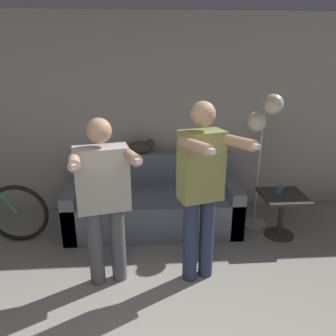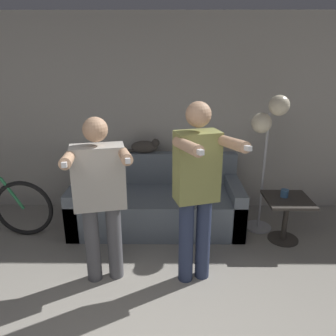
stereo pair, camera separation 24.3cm
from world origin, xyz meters
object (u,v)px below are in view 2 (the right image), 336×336
(floor_lamp, at_px, (269,127))
(side_table, at_px, (287,210))
(couch, at_px, (157,204))
(cat, at_px, (145,146))
(person_right, at_px, (197,185))
(person_left, at_px, (100,191))
(cup, at_px, (285,193))

(floor_lamp, bearing_deg, side_table, -52.38)
(couch, bearing_deg, cat, 114.63)
(floor_lamp, relative_size, side_table, 3.12)
(person_right, relative_size, cat, 3.63)
(couch, distance_m, person_right, 1.37)
(person_right, height_order, side_table, person_right)
(cat, xyz_separation_m, floor_lamp, (1.46, -0.43, 0.36))
(person_left, relative_size, cup, 17.86)
(person_right, relative_size, floor_lamp, 1.04)
(floor_lamp, xyz_separation_m, cup, (0.19, -0.23, -0.73))
(couch, xyz_separation_m, cat, (-0.15, 0.34, 0.67))
(person_right, bearing_deg, side_table, 16.86)
(person_right, xyz_separation_m, side_table, (1.11, 0.73, -0.61))
(person_left, distance_m, cup, 2.13)
(person_right, xyz_separation_m, cup, (1.08, 0.77, -0.42))
(cat, height_order, floor_lamp, floor_lamp)
(person_right, bearing_deg, person_left, 163.67)
(cat, bearing_deg, couch, -65.37)
(couch, distance_m, cup, 1.55)
(couch, relative_size, person_left, 1.31)
(couch, height_order, floor_lamp, floor_lamp)
(person_left, relative_size, cat, 3.36)
(person_right, relative_size, cup, 19.32)
(cat, xyz_separation_m, side_table, (1.67, -0.71, -0.57))
(side_table, relative_size, cup, 5.97)
(couch, height_order, person_left, person_left)
(cat, bearing_deg, cup, -21.91)
(couch, relative_size, floor_lamp, 1.26)
(cat, xyz_separation_m, cup, (1.64, -0.66, -0.37))
(cat, bearing_deg, person_right, -68.57)
(cat, bearing_deg, side_table, -22.98)
(floor_lamp, relative_size, cup, 18.60)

